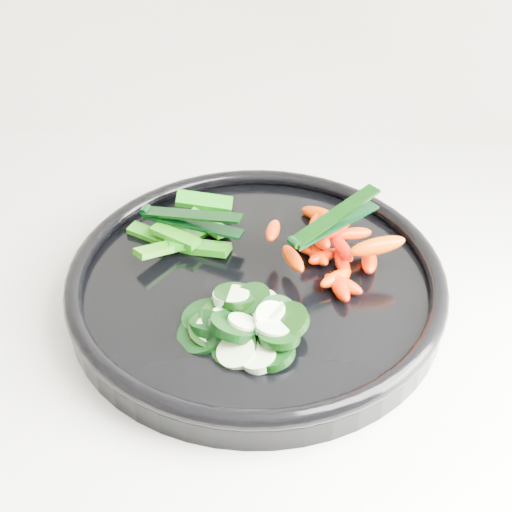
{
  "coord_description": "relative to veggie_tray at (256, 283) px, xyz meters",
  "views": [
    {
      "loc": [
        0.1,
        1.14,
        1.42
      ],
      "look_at": [
        0.07,
        1.67,
        0.99
      ],
      "focal_mm": 50.0,
      "sensor_mm": 36.0,
      "label": 1
    }
  ],
  "objects": [
    {
      "name": "tong_pepper",
      "position": [
        -0.07,
        0.06,
        0.03
      ],
      "size": [
        0.11,
        0.05,
        0.02
      ],
      "color": "black",
      "rests_on": "pepper_pile"
    },
    {
      "name": "veggie_tray",
      "position": [
        0.0,
        0.0,
        0.0
      ],
      "size": [
        0.49,
        0.49,
        0.04
      ],
      "color": "black",
      "rests_on": "counter"
    },
    {
      "name": "carrot_pile",
      "position": [
        0.07,
        0.04,
        0.02
      ],
      "size": [
        0.14,
        0.17,
        0.05
      ],
      "color": "#FF3000",
      "rests_on": "veggie_tray"
    },
    {
      "name": "pepper_pile",
      "position": [
        -0.08,
        0.07,
        0.01
      ],
      "size": [
        0.12,
        0.12,
        0.03
      ],
      "color": "#246709",
      "rests_on": "veggie_tray"
    },
    {
      "name": "cucumber_pile",
      "position": [
        -0.01,
        -0.07,
        0.01
      ],
      "size": [
        0.13,
        0.12,
        0.04
      ],
      "color": "black",
      "rests_on": "veggie_tray"
    },
    {
      "name": "tong_carrot",
      "position": [
        0.07,
        0.04,
        0.05
      ],
      "size": [
        0.09,
        0.09,
        0.02
      ],
      "color": "black",
      "rests_on": "carrot_pile"
    }
  ]
}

